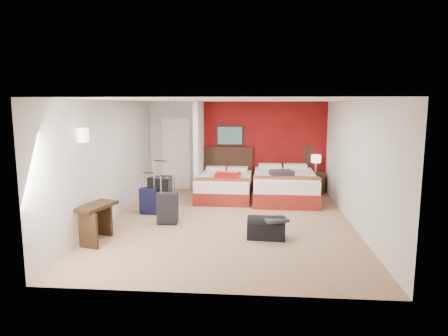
# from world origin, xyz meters

# --- Properties ---
(ground) EXTENTS (6.50, 6.50, 0.00)m
(ground) POSITION_xyz_m (0.00, 0.00, 0.00)
(ground) COLOR tan
(ground) RESTS_ON ground
(room_walls) EXTENTS (5.02, 6.52, 2.50)m
(room_walls) POSITION_xyz_m (-1.40, 1.42, 1.26)
(room_walls) COLOR silver
(room_walls) RESTS_ON ground
(red_accent_panel) EXTENTS (3.50, 0.04, 2.50)m
(red_accent_panel) POSITION_xyz_m (0.75, 3.23, 1.25)
(red_accent_panel) COLOR maroon
(red_accent_panel) RESTS_ON ground
(partition_wall) EXTENTS (0.12, 1.20, 2.50)m
(partition_wall) POSITION_xyz_m (-1.00, 2.61, 1.25)
(partition_wall) COLOR silver
(partition_wall) RESTS_ON ground
(entry_door) EXTENTS (0.82, 0.06, 2.05)m
(entry_door) POSITION_xyz_m (-1.75, 3.20, 1.02)
(entry_door) COLOR silver
(entry_door) RESTS_ON ground
(bed_left) EXTENTS (1.39, 1.97, 0.58)m
(bed_left) POSITION_xyz_m (-0.26, 2.13, 0.29)
(bed_left) COLOR silver
(bed_left) RESTS_ON ground
(bed_right) EXTENTS (1.61, 2.27, 0.67)m
(bed_right) POSITION_xyz_m (1.28, 2.09, 0.34)
(bed_right) COLOR white
(bed_right) RESTS_ON ground
(red_suitcase_open) EXTENTS (0.73, 0.91, 0.10)m
(red_suitcase_open) POSITION_xyz_m (-0.16, 2.03, 0.64)
(red_suitcase_open) COLOR #B00F0F
(red_suitcase_open) RESTS_ON bed_left
(jacket_bundle) EXTENTS (0.63, 0.55, 0.13)m
(jacket_bundle) POSITION_xyz_m (1.18, 1.79, 0.74)
(jacket_bundle) COLOR #35353A
(jacket_bundle) RESTS_ON bed_right
(nightstand) EXTENTS (0.47, 0.47, 0.59)m
(nightstand) POSITION_xyz_m (2.17, 2.88, 0.30)
(nightstand) COLOR #2F1F0F
(nightstand) RESTS_ON ground
(table_lamp) EXTENTS (0.33, 0.33, 0.47)m
(table_lamp) POSITION_xyz_m (2.17, 2.88, 0.83)
(table_lamp) COLOR white
(table_lamp) RESTS_ON nightstand
(suitcase_black) EXTENTS (0.58, 0.44, 0.78)m
(suitcase_black) POSITION_xyz_m (-1.57, 0.59, 0.39)
(suitcase_black) COLOR black
(suitcase_black) RESTS_ON ground
(suitcase_charcoal) EXTENTS (0.43, 0.28, 0.61)m
(suitcase_charcoal) POSITION_xyz_m (-1.24, -0.28, 0.31)
(suitcase_charcoal) COLOR black
(suitcase_charcoal) RESTS_ON ground
(suitcase_navy) EXTENTS (0.41, 0.26, 0.55)m
(suitcase_navy) POSITION_xyz_m (-1.81, 0.45, 0.27)
(suitcase_navy) COLOR black
(suitcase_navy) RESTS_ON ground
(duffel_bag) EXTENTS (0.70, 0.41, 0.35)m
(duffel_bag) POSITION_xyz_m (0.75, -1.02, 0.17)
(duffel_bag) COLOR black
(duffel_bag) RESTS_ON ground
(jacket_draped) EXTENTS (0.51, 0.48, 0.05)m
(jacket_draped) POSITION_xyz_m (0.90, -1.07, 0.37)
(jacket_draped) COLOR #333337
(jacket_draped) RESTS_ON duffel_bag
(desk) EXTENTS (0.62, 0.90, 0.68)m
(desk) POSITION_xyz_m (-2.26, -1.43, 0.34)
(desk) COLOR black
(desk) RESTS_ON ground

